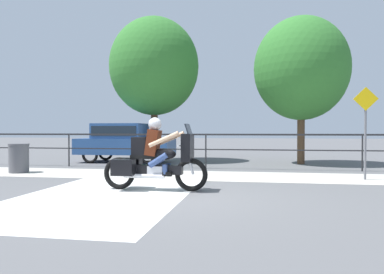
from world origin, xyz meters
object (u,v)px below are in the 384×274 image
object	(u,v)px
motorcycle	(154,158)
tree_behind_sign	(301,69)
tree_behind_car	(154,67)
parked_car	(124,140)
trash_bin	(19,158)
street_sign	(365,123)

from	to	relation	value
motorcycle	tree_behind_sign	world-z (taller)	tree_behind_sign
motorcycle	tree_behind_car	distance (m)	8.77
parked_car	trash_bin	world-z (taller)	parked_car
motorcycle	tree_behind_car	size ratio (longest dim) A/B	0.38
motorcycle	trash_bin	distance (m)	5.70
trash_bin	tree_behind_car	bearing A→B (deg)	60.81
trash_bin	tree_behind_car	xyz separation A→B (m)	(2.91, 5.21, 3.64)
parked_car	tree_behind_sign	xyz separation A→B (m)	(7.20, 0.37, 2.84)
trash_bin	tree_behind_sign	bearing A→B (deg)	27.69
trash_bin	tree_behind_sign	distance (m)	10.71
motorcycle	tree_behind_sign	distance (m)	8.86
trash_bin	street_sign	bearing A→B (deg)	0.29
street_sign	tree_behind_car	xyz separation A→B (m)	(-7.24, 5.16, 2.58)
tree_behind_sign	parked_car	bearing A→B (deg)	-177.03
motorcycle	street_sign	xyz separation A→B (m)	(5.08, 2.64, 0.82)
parked_car	street_sign	xyz separation A→B (m)	(8.33, -4.31, 0.60)
motorcycle	street_sign	bearing A→B (deg)	31.94
motorcycle	trash_bin	size ratio (longest dim) A/B	2.58
parked_car	tree_behind_sign	world-z (taller)	tree_behind_sign
motorcycle	street_sign	size ratio (longest dim) A/B	0.95
parked_car	street_sign	distance (m)	9.40
parked_car	street_sign	world-z (taller)	street_sign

